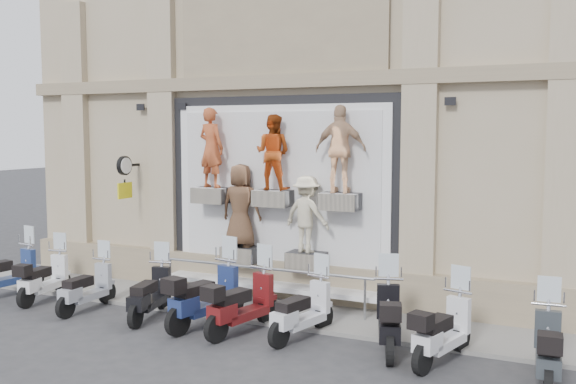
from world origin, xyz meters
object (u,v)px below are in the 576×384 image
object	(u,v)px
scooter_a	(6,262)
scooter_e	(206,284)
scooter_h	(389,306)
scooter_i	(443,318)
guard_rail	(261,288)
scooter_j	(549,335)
clock_sign_bracket	(125,172)
scooter_d	(150,283)
scooter_g	(302,299)
scooter_f	(243,291)
scooter_c	(87,278)
scooter_b	(44,269)

from	to	relation	value
scooter_a	scooter_e	bearing A→B (deg)	7.76
scooter_h	scooter_i	xyz separation A→B (m)	(0.96, -0.20, -0.03)
guard_rail	scooter_j	distance (m)	6.00
scooter_a	scooter_i	distance (m)	9.97
guard_rail	clock_sign_bracket	world-z (taller)	clock_sign_bracket
scooter_d	scooter_j	xyz separation A→B (m)	(7.45, -0.26, 0.02)
guard_rail	scooter_h	size ratio (longest dim) A/B	2.61
scooter_h	scooter_g	bearing A→B (deg)	164.02
guard_rail	scooter_j	xyz separation A→B (m)	(5.72, -1.78, 0.29)
scooter_i	scooter_j	distance (m)	1.62
scooter_f	scooter_i	bearing A→B (deg)	12.79
guard_rail	scooter_h	xyz separation A→B (m)	(3.16, -1.33, 0.32)
scooter_c	scooter_d	size ratio (longest dim) A/B	0.96
scooter_g	scooter_j	distance (m)	4.19
clock_sign_bracket	scooter_j	size ratio (longest dim) A/B	0.55
guard_rail	scooter_f	distance (m)	1.62
guard_rail	scooter_a	distance (m)	6.02
scooter_d	scooter_g	xyz separation A→B (m)	(3.28, 0.14, 0.00)
scooter_e	scooter_j	xyz separation A→B (m)	(6.15, -0.31, -0.08)
scooter_g	scooter_d	bearing A→B (deg)	-163.77
clock_sign_bracket	scooter_d	world-z (taller)	clock_sign_bracket
scooter_a	scooter_h	bearing A→B (deg)	8.96
scooter_a	scooter_j	xyz separation A→B (m)	(11.57, -0.38, -0.01)
scooter_a	scooter_f	bearing A→B (deg)	7.34
clock_sign_bracket	scooter_a	size ratio (longest dim) A/B	0.54
clock_sign_bracket	scooter_c	xyz separation A→B (m)	(0.60, -2.06, -2.10)
scooter_f	scooter_h	xyz separation A→B (m)	(2.75, 0.20, -0.01)
scooter_d	scooter_e	xyz separation A→B (m)	(1.30, 0.04, 0.10)
scooter_e	scooter_j	size ratio (longest dim) A/B	1.11
clock_sign_bracket	scooter_j	world-z (taller)	clock_sign_bracket
scooter_a	scooter_f	distance (m)	6.26
scooter_g	scooter_i	bearing A→B (deg)	10.18
scooter_d	scooter_f	xyz separation A→B (m)	(2.13, -0.01, 0.06)
scooter_f	scooter_g	size ratio (longest dim) A/B	1.07
scooter_c	scooter_e	distance (m)	2.88
scooter_d	scooter_c	bearing A→B (deg)	170.95
guard_rail	scooter_c	bearing A→B (deg)	-154.27
scooter_g	scooter_h	size ratio (longest dim) A/B	0.94
scooter_j	scooter_f	bearing A→B (deg)	173.45
scooter_g	scooter_b	bearing A→B (deg)	-166.39
scooter_c	scooter_i	distance (m)	7.43
scooter_h	scooter_i	distance (m)	0.99
guard_rail	scooter_i	world-z (taller)	scooter_i
guard_rail	scooter_i	distance (m)	4.41
scooter_e	scooter_d	bearing A→B (deg)	-166.12
guard_rail	scooter_d	bearing A→B (deg)	-138.63
scooter_f	scooter_g	distance (m)	1.15
scooter_c	scooter_j	xyz separation A→B (m)	(9.02, -0.19, 0.05)
scooter_f	scooter_j	world-z (taller)	scooter_f
scooter_j	scooter_c	bearing A→B (deg)	174.95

